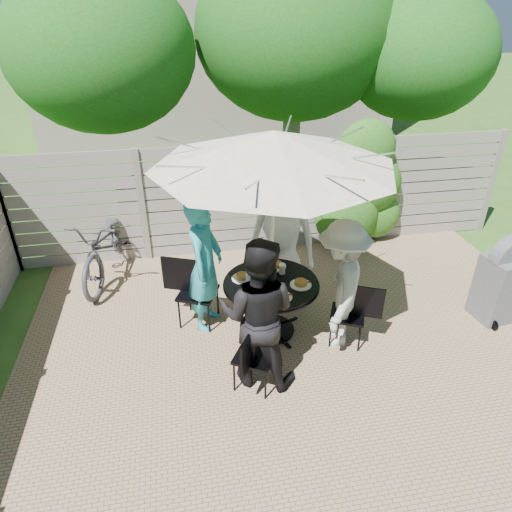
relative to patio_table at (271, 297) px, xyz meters
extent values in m
plane|color=#2A551A|center=(0.41, -0.80, -0.53)|extent=(60.00, 60.00, 0.00)
cube|color=#907653|center=(0.41, -0.30, -0.52)|extent=(7.00, 6.00, 0.02)
cube|color=gray|center=(0.41, 2.20, 0.40)|extent=(8.00, 0.10, 1.85)
ellipsoid|color=#195012|center=(1.81, 2.05, 0.37)|extent=(1.20, 0.70, 1.80)
cube|color=gray|center=(0.41, 11.20, 1.97)|extent=(10.00, 6.00, 5.00)
ellipsoid|color=#124B11|center=(-2.09, 4.20, 2.44)|extent=(3.20, 3.20, 2.72)
ellipsoid|color=#124B11|center=(1.41, 4.70, 2.65)|extent=(3.80, 3.80, 3.23)
ellipsoid|color=#124B11|center=(3.61, 4.00, 2.30)|extent=(2.80, 2.80, 2.38)
cylinder|color=black|center=(0.00, 0.00, 0.21)|extent=(1.50, 1.50, 0.03)
cylinder|color=black|center=(0.00, 0.00, -0.16)|extent=(0.08, 0.08, 0.74)
cylinder|color=black|center=(0.00, 0.00, -0.51)|extent=(0.62, 0.62, 0.04)
cylinder|color=silver|center=(0.00, 0.00, 0.70)|extent=(0.05, 0.05, 2.46)
cone|color=beige|center=(0.00, 0.00, 1.88)|extent=(3.48, 3.48, 0.37)
cube|color=black|center=(0.36, 0.88, -0.09)|extent=(0.55, 0.55, 0.03)
cube|color=black|center=(0.43, 1.08, 0.15)|extent=(0.18, 0.42, 0.44)
imported|color=silver|center=(0.31, 0.77, 0.40)|extent=(1.07, 0.89, 1.87)
cube|color=black|center=(-0.88, 0.36, -0.06)|extent=(0.60, 0.60, 0.04)
cube|color=black|center=(-1.09, 0.44, 0.19)|extent=(0.43, 0.20, 0.47)
imported|color=teal|center=(-0.77, 0.31, 0.36)|extent=(0.63, 0.76, 1.77)
cube|color=black|center=(-0.36, -0.88, -0.11)|extent=(0.56, 0.56, 0.03)
cube|color=black|center=(-0.46, -1.06, 0.12)|extent=(0.23, 0.37, 0.42)
imported|color=black|center=(-0.31, -0.77, 0.35)|extent=(1.04, 0.94, 1.76)
cube|color=black|center=(0.88, -0.36, -0.12)|extent=(0.53, 0.53, 0.03)
cube|color=black|center=(1.06, -0.44, 0.10)|extent=(0.38, 0.19, 0.41)
imported|color=#A9A8A4|center=(0.77, -0.31, 0.29)|extent=(0.96, 1.21, 1.64)
cylinder|color=white|center=(0.13, 0.33, 0.24)|extent=(0.26, 0.26, 0.01)
cylinder|color=#A36930|center=(0.13, 0.33, 0.27)|extent=(0.15, 0.15, 0.05)
cylinder|color=white|center=(-0.33, 0.13, 0.24)|extent=(0.26, 0.26, 0.01)
cylinder|color=#A36930|center=(-0.33, 0.13, 0.27)|extent=(0.15, 0.15, 0.05)
cylinder|color=white|center=(-0.13, -0.33, 0.24)|extent=(0.26, 0.26, 0.01)
cylinder|color=#A36930|center=(-0.13, -0.33, 0.27)|extent=(0.15, 0.15, 0.05)
cylinder|color=white|center=(0.33, -0.13, 0.24)|extent=(0.26, 0.26, 0.01)
cylinder|color=#A36930|center=(0.33, -0.13, 0.27)|extent=(0.15, 0.15, 0.05)
cylinder|color=white|center=(0.05, -0.35, 0.24)|extent=(0.24, 0.24, 0.01)
cylinder|color=#A36930|center=(0.05, -0.35, 0.27)|extent=(0.14, 0.14, 0.05)
cylinder|color=silver|center=(0.00, 0.28, 0.30)|extent=(0.07, 0.07, 0.14)
cylinder|color=silver|center=(-0.28, 0.00, 0.30)|extent=(0.07, 0.07, 0.14)
cylinder|color=silver|center=(0.00, -0.28, 0.30)|extent=(0.07, 0.07, 0.14)
cylinder|color=#59280C|center=(-0.04, 0.07, 0.31)|extent=(0.09, 0.09, 0.16)
cylinder|color=#C6B293|center=(0.17, 0.17, 0.29)|extent=(0.08, 0.08, 0.12)
imported|color=#333338|center=(-2.12, 1.80, 0.00)|extent=(1.15, 2.13, 1.06)
cube|color=#5B5B60|center=(3.04, -0.23, -0.07)|extent=(0.65, 0.53, 0.91)
cylinder|color=#5B5B60|center=(3.04, -0.23, 0.38)|extent=(0.62, 0.26, 0.60)
camera|label=1|loc=(-1.01, -4.54, 3.25)|focal=32.00mm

